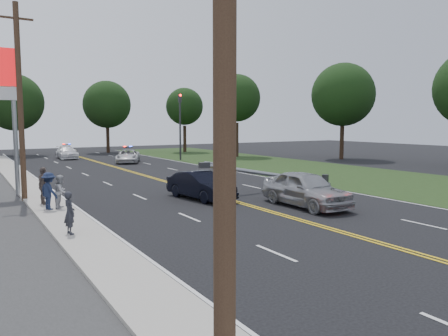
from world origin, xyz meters
TOP-DOWN VIEW (x-y plane):
  - ground at (0.00, 0.00)m, footprint 120.00×120.00m
  - sidewalk at (-8.40, 10.00)m, footprint 1.80×70.00m
  - grass_verge at (13.50, 10.00)m, footprint 12.00×80.00m
  - centerline_yellow at (0.00, 10.00)m, footprint 0.36×80.00m
  - traffic_signal at (8.30, 30.00)m, footprint 0.28×0.41m
  - fallen_streetlight at (4.19, 8.00)m, footprint 9.36×0.44m
  - utility_pole_near at (-9.20, -8.00)m, footprint 1.60×0.28m
  - utility_pole_mid at (-9.20, 12.00)m, footprint 1.60×0.28m
  - tree_6 at (-6.07, 46.13)m, footprint 6.86×6.86m
  - tree_7 at (5.03, 45.55)m, footprint 6.24×6.24m
  - tree_8 at (14.34, 41.26)m, footprint 5.02×5.02m
  - tree_9 at (16.05, 30.85)m, footprint 5.52×5.52m
  - tree_13 at (23.97, 21.82)m, footprint 6.82×6.82m
  - crashed_sedan at (-1.13, 7.74)m, footprint 2.16×4.60m
  - waiting_sedan at (2.19, 3.26)m, footprint 2.13×5.08m
  - emergency_a at (2.47, 29.99)m, footprint 3.84×5.12m
  - emergency_b at (-1.79, 38.12)m, footprint 2.09×4.79m
  - bystander_a at (-8.75, 3.26)m, footprint 0.45×0.61m
  - bystander_b at (-8.07, 8.36)m, footprint 0.87×0.93m
  - bystander_c at (-8.59, 8.28)m, footprint 0.99×1.25m
  - bystander_d at (-8.61, 9.69)m, footprint 0.63×1.12m

SIDE VIEW (x-z plane):
  - ground at x=0.00m, z-range 0.00..0.00m
  - grass_verge at x=13.50m, z-range 0.00..0.01m
  - centerline_yellow at x=0.00m, z-range 0.01..0.01m
  - sidewalk at x=-8.40m, z-range 0.00..0.12m
  - emergency_a at x=2.47m, z-range 0.00..1.29m
  - emergency_b at x=-1.79m, z-range 0.00..1.37m
  - crashed_sedan at x=-1.13m, z-range 0.00..1.46m
  - waiting_sedan at x=2.19m, z-range 0.00..1.72m
  - bystander_a at x=-8.75m, z-range 0.12..1.65m
  - bystander_b at x=-8.07m, z-range 0.12..1.65m
  - fallen_streetlight at x=4.19m, z-range -0.04..1.88m
  - bystander_c at x=-8.59m, z-range 0.12..1.81m
  - bystander_d at x=-8.61m, z-range 0.12..1.93m
  - traffic_signal at x=8.30m, z-range 0.68..7.73m
  - utility_pole_near at x=-9.20m, z-range 0.08..10.08m
  - utility_pole_mid at x=-9.20m, z-range 0.08..10.08m
  - tree_8 at x=14.34m, z-range 1.81..10.50m
  - tree_7 at x=5.03m, z-range 1.63..11.14m
  - tree_6 at x=-6.07m, z-range 1.50..11.38m
  - tree_9 at x=16.05m, z-range 2.03..11.67m
  - tree_13 at x=23.97m, z-range 1.80..12.24m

